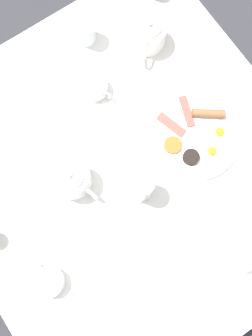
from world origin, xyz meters
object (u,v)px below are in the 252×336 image
(teapot_far, at_px, (72,179))
(water_glass_short, at_px, (142,187))
(teacup_with_saucer_right, at_px, (49,282))
(water_glass_tall, at_px, (84,28))
(fork_spare, at_px, (213,220))
(breakfast_plate, at_px, (195,134))
(teacup_with_saucer_left, at_px, (95,88))
(knife_by_plate, at_px, (164,274))
(teapot_near, at_px, (148,34))

(teapot_far, relative_size, water_glass_short, 1.37)
(teacup_with_saucer_right, relative_size, water_glass_tall, 1.26)
(fork_spare, bearing_deg, teacup_with_saucer_right, -13.80)
(breakfast_plate, height_order, water_glass_tall, water_glass_tall)
(teacup_with_saucer_left, bearing_deg, water_glass_tall, -113.39)
(teacup_with_saucer_right, bearing_deg, breakfast_plate, -168.44)
(water_glass_short, bearing_deg, teacup_with_saucer_right, 11.31)
(teapot_far, relative_size, knife_by_plate, 1.13)
(water_glass_short, bearing_deg, fork_spare, 123.43)
(water_glass_short, distance_m, knife_by_plate, 0.27)
(teacup_with_saucer_left, bearing_deg, teacup_with_saucer_right, 44.65)
(knife_by_plate, bearing_deg, teapot_near, -120.85)
(teacup_with_saucer_left, relative_size, water_glass_tall, 1.26)
(teacup_with_saucer_left, relative_size, water_glass_short, 1.07)
(fork_spare, bearing_deg, water_glass_short, -56.57)
(breakfast_plate, bearing_deg, fork_spare, 65.97)
(breakfast_plate, relative_size, water_glass_tall, 2.50)
(teacup_with_saucer_left, height_order, teacup_with_saucer_right, same)
(teapot_far, xyz_separation_m, teacup_with_saucer_left, (-0.22, -0.22, -0.02))
(teapot_far, bearing_deg, teapot_near, -79.00)
(teapot_near, xyz_separation_m, teacup_with_saucer_left, (0.24, 0.05, -0.02))
(breakfast_plate, height_order, teacup_with_saucer_right, teacup_with_saucer_right)
(teapot_far, distance_m, teacup_with_saucer_right, 0.31)
(teapot_near, distance_m, knife_by_plate, 0.77)
(water_glass_tall, bearing_deg, teapot_far, 53.04)
(teacup_with_saucer_left, bearing_deg, fork_spare, 97.09)
(water_glass_short, bearing_deg, breakfast_plate, -168.04)
(breakfast_plate, relative_size, teacup_with_saucer_left, 1.99)
(teacup_with_saucer_left, xyz_separation_m, water_glass_short, (0.06, 0.36, 0.05))
(teacup_with_saucer_right, xyz_separation_m, water_glass_short, (-0.38, -0.08, 0.05))
(breakfast_plate, bearing_deg, knife_by_plate, 42.22)
(water_glass_tall, relative_size, fork_spare, 0.70)
(water_glass_tall, distance_m, knife_by_plate, 0.82)
(knife_by_plate, relative_size, fork_spare, 0.99)
(breakfast_plate, xyz_separation_m, teacup_with_saucer_left, (0.18, -0.31, 0.02))
(water_glass_short, xyz_separation_m, knife_by_plate, (0.09, 0.25, -0.07))
(water_glass_tall, bearing_deg, water_glass_short, 75.38)
(breakfast_plate, bearing_deg, water_glass_tall, -77.90)
(breakfast_plate, distance_m, teapot_far, 0.42)
(teacup_with_saucer_right, relative_size, water_glass_short, 1.07)
(teacup_with_saucer_right, height_order, knife_by_plate, teacup_with_saucer_right)
(teapot_far, bearing_deg, teacup_with_saucer_right, 115.74)
(breakfast_plate, relative_size, fork_spare, 1.74)
(water_glass_short, relative_size, fork_spare, 0.82)
(breakfast_plate, bearing_deg, teapot_near, -99.83)
(teapot_near, bearing_deg, teapot_far, 163.68)
(teapot_near, bearing_deg, knife_by_plate, -167.15)
(breakfast_plate, xyz_separation_m, teacup_with_saucer_right, (0.62, 0.13, 0.02))
(teapot_near, xyz_separation_m, water_glass_tall, (0.17, -0.13, 0.01))
(teapot_far, distance_m, teacup_with_saucer_left, 0.31)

